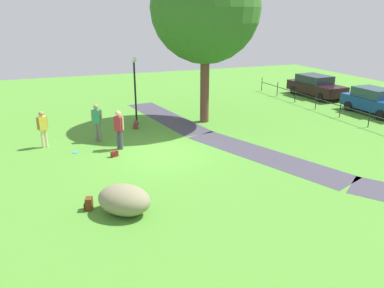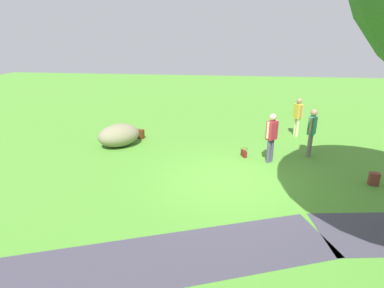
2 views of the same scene
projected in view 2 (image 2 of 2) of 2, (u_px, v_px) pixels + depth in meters
ground_plane at (231, 180)px, 10.04m from camera, size 48.00×48.00×0.00m
footpath_segment_mid at (149, 262)px, 6.52m from camera, size 8.09×4.42×0.01m
lawn_boulder at (119, 135)px, 12.86m from camera, size 2.09×2.08×0.90m
woman_with_handbag at (272, 134)px, 11.06m from camera, size 0.43×0.42×1.78m
man_near_boulder at (312, 129)px, 11.58m from camera, size 0.38×0.47×1.80m
passerby_on_path at (298, 114)px, 13.86m from camera, size 0.36×0.48×1.70m
handbag_on_grass at (244, 153)px, 11.85m from camera, size 0.35×0.35×0.31m
backpack_by_boulder at (141, 134)px, 13.81m from camera, size 0.33×0.32×0.40m
spare_backpack_on_lawn at (374, 179)px, 9.68m from camera, size 0.31×0.29×0.40m
frisbee_on_grass at (270, 144)px, 13.19m from camera, size 0.25×0.25×0.02m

